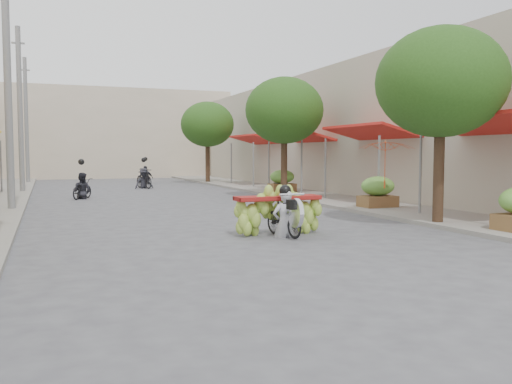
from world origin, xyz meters
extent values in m
plane|color=#57575C|center=(0.00, 0.00, 0.00)|extent=(120.00, 120.00, 0.00)
cube|color=gray|center=(7.00, 15.00, 0.06)|extent=(4.00, 60.00, 0.12)
cylinder|color=slate|center=(-6.30, 20.80, 1.27)|extent=(0.08, 0.08, 2.55)
cube|color=#B5AA96|center=(12.00, 14.00, 3.00)|extent=(8.00, 40.00, 6.00)
cube|color=red|center=(7.12, 4.00, 2.75)|extent=(1.77, 4.20, 0.53)
cylinder|color=slate|center=(6.30, 5.90, 1.27)|extent=(0.08, 0.08, 2.55)
cube|color=red|center=(7.12, 10.00, 2.75)|extent=(1.77, 4.20, 0.53)
cylinder|color=slate|center=(6.30, 8.10, 1.27)|extent=(0.08, 0.08, 2.55)
cylinder|color=slate|center=(6.30, 11.90, 1.27)|extent=(0.08, 0.08, 2.55)
cube|color=red|center=(7.12, 16.00, 2.75)|extent=(1.77, 4.20, 0.53)
cylinder|color=slate|center=(6.30, 14.10, 1.27)|extent=(0.08, 0.08, 2.55)
cylinder|color=slate|center=(6.30, 17.90, 1.27)|extent=(0.08, 0.08, 2.55)
cube|color=red|center=(7.12, 22.00, 2.75)|extent=(1.77, 4.20, 0.53)
cylinder|color=slate|center=(6.30, 20.10, 1.27)|extent=(0.08, 0.08, 2.55)
cylinder|color=slate|center=(6.30, 23.90, 1.27)|extent=(0.08, 0.08, 2.55)
cube|color=beige|center=(0.00, 38.00, 3.50)|extent=(20.00, 6.00, 7.00)
cylinder|color=slate|center=(-5.40, 12.00, 4.00)|extent=(0.24, 0.24, 8.00)
cylinder|color=slate|center=(-5.40, 21.00, 4.00)|extent=(0.24, 0.24, 8.00)
cube|color=slate|center=(-5.40, 21.00, 7.20)|extent=(0.60, 0.08, 0.08)
cylinder|color=slate|center=(-5.40, 30.00, 4.00)|extent=(0.24, 0.24, 8.00)
cube|color=slate|center=(-5.40, 30.00, 7.20)|extent=(0.60, 0.08, 0.08)
cylinder|color=#3A2719|center=(5.40, 4.00, 1.60)|extent=(0.28, 0.28, 3.20)
ellipsoid|color=#285218|center=(5.40, 4.00, 3.80)|extent=(3.40, 3.40, 2.90)
cylinder|color=#3A2719|center=(5.40, 14.00, 1.60)|extent=(0.28, 0.28, 3.20)
ellipsoid|color=#285218|center=(5.40, 14.00, 3.80)|extent=(3.40, 3.40, 2.90)
cylinder|color=#3A2719|center=(5.40, 26.00, 1.60)|extent=(0.28, 0.28, 3.20)
ellipsoid|color=#285218|center=(5.40, 26.00, 3.80)|extent=(3.40, 3.40, 2.90)
cube|color=brown|center=(6.20, 8.00, 0.37)|extent=(1.20, 0.80, 0.50)
ellipsoid|color=#62A03C|center=(6.20, 8.00, 0.95)|extent=(1.20, 0.88, 0.66)
cube|color=brown|center=(6.20, 16.00, 0.37)|extent=(1.20, 0.80, 0.50)
ellipsoid|color=#62A03C|center=(6.20, 16.00, 0.95)|extent=(1.20, 0.88, 0.66)
imported|color=black|center=(0.84, 3.85, 0.44)|extent=(0.64, 1.54, 0.88)
cylinder|color=silver|center=(0.84, 3.20, 0.62)|extent=(0.10, 0.66, 0.66)
cube|color=black|center=(0.84, 3.30, 0.80)|extent=(0.28, 0.22, 0.22)
cylinder|color=silver|center=(0.84, 3.40, 1.02)|extent=(0.60, 0.05, 0.05)
cube|color=maroon|center=(0.84, 4.20, 0.88)|extent=(2.08, 0.55, 0.10)
imported|color=silver|center=(0.84, 3.80, 1.11)|extent=(0.58, 0.43, 1.62)
sphere|color=black|center=(0.84, 3.77, 1.89)|extent=(0.28, 0.28, 0.28)
imported|color=#D64E1C|center=(5.83, 7.01, 2.39)|extent=(2.29, 2.29, 1.57)
imported|color=silver|center=(6.09, 16.22, 0.96)|extent=(0.93, 0.93, 1.67)
imported|color=black|center=(-2.90, 16.51, 0.43)|extent=(1.24, 1.62, 0.86)
imported|color=#24242B|center=(-2.90, 16.51, 1.12)|extent=(0.93, 0.81, 1.65)
sphere|color=black|center=(-2.90, 16.51, 1.58)|extent=(0.26, 0.26, 0.26)
imported|color=black|center=(0.72, 22.46, 0.56)|extent=(1.02, 1.97, 1.11)
imported|color=#24242B|center=(0.72, 22.46, 1.12)|extent=(1.17, 0.81, 1.65)
sphere|color=black|center=(0.72, 22.46, 1.58)|extent=(0.26, 0.26, 0.26)
imported|color=black|center=(1.77, 27.99, 0.46)|extent=(0.72, 1.66, 0.91)
imported|color=#24242B|center=(1.77, 27.99, 1.12)|extent=(1.00, 0.62, 1.65)
sphere|color=black|center=(1.77, 27.99, 1.58)|extent=(0.26, 0.26, 0.26)
camera|label=1|loc=(-4.30, -7.61, 1.94)|focal=38.00mm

